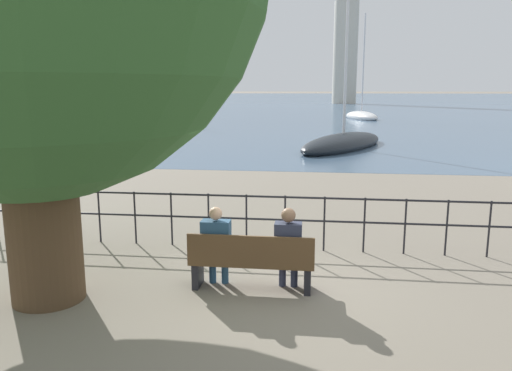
% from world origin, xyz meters
% --- Properties ---
extents(ground_plane, '(1000.00, 1000.00, 0.00)m').
position_xyz_m(ground_plane, '(0.00, 0.00, 0.00)').
color(ground_plane, gray).
extents(harbor_water, '(600.00, 300.00, 0.01)m').
position_xyz_m(harbor_water, '(0.00, 161.02, 0.00)').
color(harbor_water, '#47607A').
rests_on(harbor_water, ground_plane).
extents(park_bench, '(1.90, 0.45, 0.90)m').
position_xyz_m(park_bench, '(0.00, -0.06, 0.44)').
color(park_bench, brown).
rests_on(park_bench, ground_plane).
extents(seated_person_left, '(0.44, 0.35, 1.28)m').
position_xyz_m(seated_person_left, '(-0.55, 0.01, 0.70)').
color(seated_person_left, navy).
rests_on(seated_person_left, ground_plane).
extents(seated_person_right, '(0.40, 0.35, 1.29)m').
position_xyz_m(seated_person_right, '(0.55, 0.01, 0.71)').
color(seated_person_right, '#2D3347').
rests_on(seated_person_right, ground_plane).
extents(promenade_railing, '(12.62, 0.04, 1.05)m').
position_xyz_m(promenade_railing, '(0.00, 1.97, 0.70)').
color(promenade_railing, black).
rests_on(promenade_railing, ground_plane).
extents(sailboat_1, '(3.92, 6.80, 10.54)m').
position_xyz_m(sailboat_1, '(5.20, 44.33, 0.29)').
color(sailboat_1, white).
rests_on(sailboat_1, ground_plane).
extents(sailboat_2, '(2.57, 8.06, 11.22)m').
position_xyz_m(sailboat_2, '(-16.26, 40.58, 0.38)').
color(sailboat_2, maroon).
rests_on(sailboat_2, ground_plane).
extents(sailboat_4, '(5.80, 8.92, 10.40)m').
position_xyz_m(sailboat_4, '(2.25, 18.95, 0.26)').
color(sailboat_4, black).
rests_on(sailboat_4, ground_plane).
extents(harbor_lighthouse, '(4.80, 4.80, 24.16)m').
position_xyz_m(harbor_lighthouse, '(5.87, 96.76, 11.24)').
color(harbor_lighthouse, beige).
rests_on(harbor_lighthouse, ground_plane).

